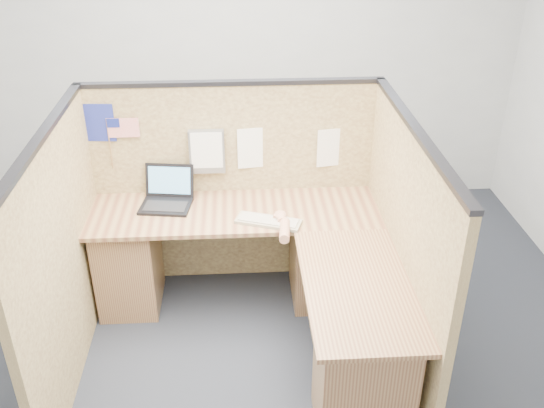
{
  "coord_description": "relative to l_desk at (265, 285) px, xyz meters",
  "views": [
    {
      "loc": [
        0.03,
        -2.88,
        2.75
      ],
      "look_at": [
        0.24,
        0.5,
        0.87
      ],
      "focal_mm": 40.0,
      "sensor_mm": 36.0,
      "label": 1
    }
  ],
  "objects": [
    {
      "name": "mouse",
      "position": [
        0.12,
        0.24,
        0.36
      ],
      "size": [
        0.11,
        0.08,
        0.04
      ],
      "primitive_type": "ellipsoid",
      "rotation": [
        0.0,
        0.0,
        0.21
      ],
      "color": "silver",
      "rests_on": "l_desk"
    },
    {
      "name": "cubicle_partitions",
      "position": [
        -0.18,
        0.14,
        0.38
      ],
      "size": [
        2.06,
        1.83,
        1.53
      ],
      "color": "brown",
      "rests_on": "floor"
    },
    {
      "name": "blue_poster",
      "position": [
        -1.06,
        0.68,
        0.87
      ],
      "size": [
        0.2,
        0.02,
        0.26
      ],
      "primitive_type": "cube",
      "rotation": [
        0.0,
        0.0,
        -0.08
      ],
      "color": "navy",
      "rests_on": "cubicle_partitions"
    },
    {
      "name": "hand_forearm",
      "position": [
        0.12,
        0.12,
        0.37
      ],
      "size": [
        0.1,
        0.34,
        0.07
      ],
      "color": "tan",
      "rests_on": "l_desk"
    },
    {
      "name": "laptop",
      "position": [
        -0.65,
        0.53,
        0.4
      ],
      "size": [
        0.37,
        0.36,
        0.24
      ],
      "rotation": [
        0.0,
        0.0,
        -0.14
      ],
      "color": "black",
      "rests_on": "l_desk"
    },
    {
      "name": "floor",
      "position": [
        -0.18,
        -0.29,
        -0.39
      ],
      "size": [
        5.0,
        5.0,
        0.0
      ],
      "primitive_type": "plane",
      "color": "#222530",
      "rests_on": "ground"
    },
    {
      "name": "american_flag",
      "position": [
        -0.94,
        0.67,
        0.83
      ],
      "size": [
        0.21,
        0.01,
        0.37
      ],
      "color": "olive",
      "rests_on": "cubicle_partitions"
    },
    {
      "name": "paper_left",
      "position": [
        -0.04,
        0.68,
        0.66
      ],
      "size": [
        0.23,
        0.03,
        0.29
      ],
      "primitive_type": "cube",
      "rotation": [
        0.0,
        0.0,
        0.13
      ],
      "color": "white",
      "rests_on": "cubicle_partitions"
    },
    {
      "name": "file_holder",
      "position": [
        -0.36,
        0.66,
        0.66
      ],
      "size": [
        0.24,
        0.05,
        0.31
      ],
      "color": "slate",
      "rests_on": "cubicle_partitions"
    },
    {
      "name": "wall_back",
      "position": [
        -0.18,
        1.96,
        1.01
      ],
      "size": [
        5.0,
        0.0,
        5.0
      ],
      "primitive_type": "plane",
      "rotation": [
        1.57,
        0.0,
        0.0
      ],
      "color": "#ADB0B2",
      "rests_on": "floor"
    },
    {
      "name": "paper_right",
      "position": [
        0.51,
        0.68,
        0.65
      ],
      "size": [
        0.22,
        0.04,
        0.28
      ],
      "primitive_type": "cube",
      "rotation": [
        0.0,
        0.0,
        0.16
      ],
      "color": "white",
      "rests_on": "cubicle_partitions"
    },
    {
      "name": "keyboard",
      "position": [
        0.04,
        0.21,
        0.35
      ],
      "size": [
        0.45,
        0.28,
        0.03
      ],
      "rotation": [
        0.0,
        0.0,
        -0.34
      ],
      "color": "gray",
      "rests_on": "l_desk"
    },
    {
      "name": "l_desk",
      "position": [
        0.0,
        0.0,
        0.0
      ],
      "size": [
        1.95,
        1.75,
        0.73
      ],
      "color": "brown",
      "rests_on": "floor"
    }
  ]
}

